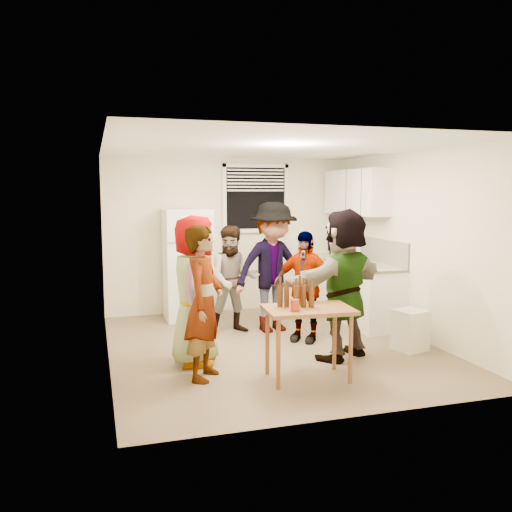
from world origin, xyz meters
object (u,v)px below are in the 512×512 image
object	(u,v)px
blue_cup	(360,266)
red_cup	(295,311)
trash_bin	(410,330)
guest_black	(304,340)
guest_stripe	(205,378)
beer_bottle_counter	(355,263)
serving_table	(308,379)
wine_bottle	(331,254)
kettle	(342,259)
guest_back_right	(273,331)
guest_back_left	(234,332)
refrigerator	(187,264)
beer_bottle_table	(287,307)
guest_orange	(342,357)
guest_grey	(195,363)

from	to	relation	value
blue_cup	red_cup	bearing A→B (deg)	-132.34
trash_bin	guest_black	world-z (taller)	trash_bin
guest_stripe	guest_black	size ratio (longest dim) A/B	1.11
beer_bottle_counter	serving_table	distance (m)	2.81
wine_bottle	red_cup	size ratio (longest dim) A/B	2.48
kettle	guest_back_right	size ratio (longest dim) A/B	0.13
blue_cup	guest_stripe	world-z (taller)	blue_cup
guest_back_left	refrigerator	bearing A→B (deg)	121.30
guest_stripe	refrigerator	bearing A→B (deg)	23.67
serving_table	guest_black	distance (m)	1.47
guest_stripe	kettle	bearing A→B (deg)	-19.38
serving_table	beer_bottle_table	xyz separation A→B (m)	(-0.20, 0.11, 0.76)
blue_cup	guest_black	world-z (taller)	blue_cup
blue_cup	serving_table	distance (m)	2.52
guest_orange	guest_grey	bearing A→B (deg)	-35.50
guest_grey	guest_back_right	world-z (taller)	guest_back_right
kettle	guest_back_right	bearing A→B (deg)	-150.69
guest_black	guest_grey	bearing A→B (deg)	-118.95
guest_back_left	guest_grey	bearing A→B (deg)	-115.40
beer_bottle_counter	red_cup	xyz separation A→B (m)	(-1.80, -2.21, -0.14)
beer_bottle_counter	trash_bin	xyz separation A→B (m)	(0.01, -1.51, -0.65)
refrigerator	guest_stripe	size ratio (longest dim) A/B	1.05
trash_bin	guest_back_left	size ratio (longest dim) A/B	0.34
trash_bin	beer_bottle_table	world-z (taller)	beer_bottle_table
kettle	blue_cup	size ratio (longest dim) A/B	2.06
kettle	guest_orange	distance (m)	2.49
refrigerator	guest_back_right	bearing A→B (deg)	-47.95
trash_bin	guest_grey	xyz separation A→B (m)	(-2.66, 0.25, -0.25)
guest_grey	guest_back_right	size ratio (longest dim) A/B	0.94
kettle	guest_back_left	size ratio (longest dim) A/B	0.16
wine_bottle	beer_bottle_counter	bearing A→B (deg)	-97.33
kettle	wine_bottle	size ratio (longest dim) A/B	0.85
refrigerator	trash_bin	bearing A→B (deg)	-46.65
refrigerator	guest_black	distance (m)	2.29
refrigerator	wine_bottle	bearing A→B (deg)	4.05
guest_back_left	guest_orange	distance (m)	1.78
kettle	wine_bottle	distance (m)	0.62
kettle	guest_grey	bearing A→B (deg)	-143.35
red_cup	guest_back_right	size ratio (longest dim) A/B	0.06
guest_back_right	kettle	bearing A→B (deg)	16.17
serving_table	refrigerator	bearing A→B (deg)	103.44
blue_cup	guest_black	bearing A→B (deg)	-158.32
guest_stripe	beer_bottle_counter	bearing A→B (deg)	-26.36
serving_table	red_cup	xyz separation A→B (m)	(-0.19, -0.10, 0.76)
beer_bottle_counter	guest_orange	size ratio (longest dim) A/B	0.11
wine_bottle	guest_stripe	xyz separation A→B (m)	(-2.79, -2.94, -0.90)
refrigerator	blue_cup	xyz separation A→B (m)	(2.27, -1.32, 0.05)
refrigerator	beer_bottle_table	distance (m)	3.05
guest_grey	guest_back_right	xyz separation A→B (m)	(1.32, 1.12, 0.00)
refrigerator	guest_back_left	xyz separation A→B (m)	(0.47, -1.03, -0.85)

